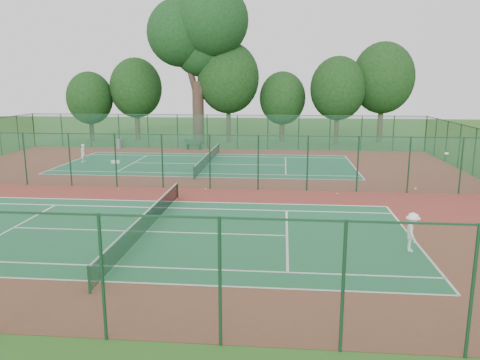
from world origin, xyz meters
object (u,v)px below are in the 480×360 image
(player_far, at_px, (83,153))
(big_tree, at_px, (198,32))
(trash_bin, at_px, (119,144))
(kit_bag, at_px, (116,162))
(player_near, at_px, (412,232))
(bench, at_px, (193,144))

(player_far, distance_m, big_tree, 19.13)
(trash_bin, distance_m, kit_bag, 9.13)
(player_near, distance_m, big_tree, 37.67)
(trash_bin, height_order, kit_bag, trash_bin)
(bench, height_order, kit_bag, bench)
(player_near, distance_m, player_far, 29.50)
(player_far, relative_size, kit_bag, 2.21)
(player_near, distance_m, trash_bin, 35.43)
(bench, relative_size, kit_bag, 2.56)
(player_near, bearing_deg, big_tree, 29.45)
(player_near, xyz_separation_m, player_far, (-22.18, 19.46, -0.03))
(player_near, relative_size, player_far, 1.04)
(player_near, height_order, player_far, player_near)
(player_near, bearing_deg, trash_bin, 44.16)
(bench, bearing_deg, player_far, -116.04)
(player_far, height_order, kit_bag, player_far)
(player_near, distance_m, kit_bag, 27.08)
(trash_bin, relative_size, big_tree, 0.06)
(bench, bearing_deg, player_near, -44.96)
(kit_bag, bearing_deg, player_near, -50.11)
(player_far, height_order, bench, player_far)
(trash_bin, bearing_deg, player_near, -51.58)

